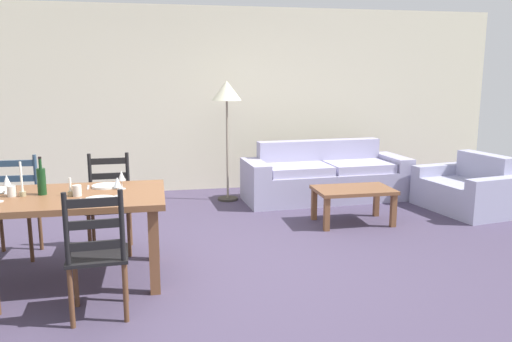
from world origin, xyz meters
name	(u,v)px	position (x,y,z in m)	size (l,w,h in m)	color
ground_plane	(216,268)	(0.00, 0.00, -0.01)	(9.60, 9.60, 0.02)	#443A53
wall_far	(189,100)	(0.00, 3.30, 1.35)	(9.60, 0.16, 2.70)	beige
dining_table	(47,206)	(-1.39, -0.08, 0.66)	(1.90, 0.96, 0.75)	brown
dining_chair_near_right	(97,254)	(-0.93, -0.79, 0.48)	(0.44, 0.42, 0.96)	black
dining_chair_far_left	(15,207)	(-1.84, 0.70, 0.48)	(0.44, 0.42, 0.96)	#2B425A
dining_chair_far_right	(110,203)	(-0.96, 0.66, 0.48)	(0.43, 0.41, 0.96)	black
dinner_plate_near_right	(100,200)	(-0.94, -0.33, 0.76)	(0.24, 0.24, 0.02)	white
fork_near_right	(80,201)	(-1.09, -0.33, 0.75)	(0.02, 0.17, 0.01)	silver
dinner_plate_far_right	(106,186)	(-0.94, 0.17, 0.76)	(0.24, 0.24, 0.02)	white
fork_far_right	(88,187)	(-1.09, 0.17, 0.75)	(0.02, 0.17, 0.01)	silver
wine_bottle	(41,181)	(-1.42, -0.02, 0.87)	(0.07, 0.07, 0.32)	#143819
wine_glass_near_right	(117,183)	(-0.81, -0.20, 0.86)	(0.06, 0.06, 0.16)	white
wine_glass_far_left	(7,181)	(-1.71, 0.06, 0.86)	(0.06, 0.06, 0.16)	white
wine_glass_far_right	(121,176)	(-0.79, 0.06, 0.86)	(0.06, 0.06, 0.16)	white
coffee_cup_primary	(77,191)	(-1.14, -0.13, 0.80)	(0.07, 0.07, 0.09)	silver
coffee_cup_secondary	(12,191)	(-1.65, -0.04, 0.80)	(0.07, 0.07, 0.09)	silver
candle_tall	(22,186)	(-1.57, -0.06, 0.83)	(0.05, 0.05, 0.29)	#998C66
candle_short	(71,191)	(-1.19, -0.12, 0.79)	(0.05, 0.05, 0.15)	#998C66
couch	(325,178)	(1.81, 2.30, 0.29)	(2.32, 0.93, 0.80)	#A19EBE
coffee_table	(353,194)	(1.74, 1.08, 0.36)	(0.90, 0.56, 0.42)	brown
armchair_upholstered	(469,191)	(3.43, 1.34, 0.25)	(0.99, 1.28, 0.72)	#9F9FBD
standing_lamp	(227,98)	(0.46, 2.48, 1.41)	(0.40, 0.40, 1.64)	#332D28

